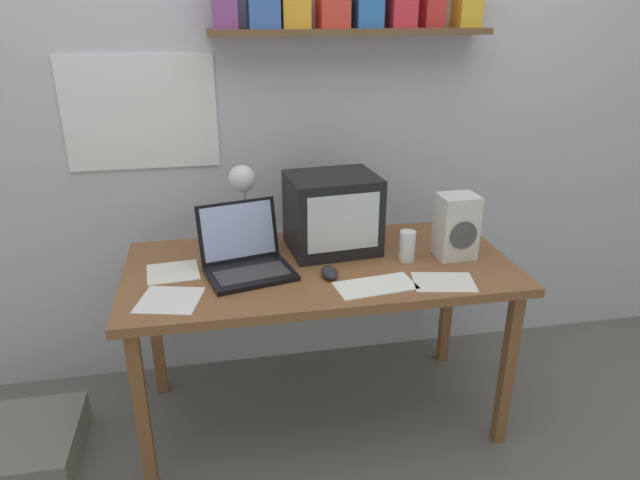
# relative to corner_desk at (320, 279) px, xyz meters

# --- Properties ---
(ground_plane) EXTENTS (12.00, 12.00, 0.00)m
(ground_plane) POSITION_rel_corner_desk_xyz_m (0.00, 0.00, -0.65)
(ground_plane) COLOR slate
(back_wall) EXTENTS (5.60, 0.24, 2.60)m
(back_wall) POSITION_rel_corner_desk_xyz_m (0.00, 0.50, 0.66)
(back_wall) COLOR silver
(back_wall) RESTS_ON ground_plane
(corner_desk) EXTENTS (1.49, 0.72, 0.72)m
(corner_desk) POSITION_rel_corner_desk_xyz_m (0.00, 0.00, 0.00)
(corner_desk) COLOR brown
(corner_desk) RESTS_ON ground_plane
(crt_monitor) EXTENTS (0.37, 0.32, 0.31)m
(crt_monitor) POSITION_rel_corner_desk_xyz_m (0.08, 0.14, 0.22)
(crt_monitor) COLOR black
(crt_monitor) RESTS_ON corner_desk
(laptop) EXTENTS (0.36, 0.34, 0.24)m
(laptop) POSITION_rel_corner_desk_xyz_m (-0.29, 0.00, 0.13)
(laptop) COLOR black
(laptop) RESTS_ON corner_desk
(desk_lamp) EXTENTS (0.12, 0.17, 0.36)m
(desk_lamp) POSITION_rel_corner_desk_xyz_m (-0.27, 0.20, 0.33)
(desk_lamp) COLOR silver
(desk_lamp) RESTS_ON corner_desk
(juice_glass) EXTENTS (0.06, 0.06, 0.12)m
(juice_glass) POSITION_rel_corner_desk_xyz_m (0.34, -0.03, 0.12)
(juice_glass) COLOR white
(juice_glass) RESTS_ON corner_desk
(space_heater) EXTENTS (0.15, 0.13, 0.25)m
(space_heater) POSITION_rel_corner_desk_xyz_m (0.54, -0.03, 0.19)
(space_heater) COLOR silver
(space_heater) RESTS_ON corner_desk
(computer_mouse) EXTENTS (0.06, 0.11, 0.03)m
(computer_mouse) POSITION_rel_corner_desk_xyz_m (0.01, -0.12, 0.08)
(computer_mouse) COLOR #232326
(computer_mouse) RESTS_ON corner_desk
(open_notebook) EXTENTS (0.21, 0.20, 0.00)m
(open_notebook) POSITION_rel_corner_desk_xyz_m (-0.56, 0.03, 0.07)
(open_notebook) COLOR silver
(open_notebook) RESTS_ON corner_desk
(loose_paper_near_laptop) EXTENTS (0.30, 0.18, 0.00)m
(loose_paper_near_laptop) POSITION_rel_corner_desk_xyz_m (0.16, -0.23, 0.07)
(loose_paper_near_laptop) COLOR white
(loose_paper_near_laptop) RESTS_ON corner_desk
(loose_paper_near_monitor) EXTENTS (0.25, 0.20, 0.00)m
(loose_paper_near_monitor) POSITION_rel_corner_desk_xyz_m (0.41, -0.24, 0.07)
(loose_paper_near_monitor) COLOR white
(loose_paper_near_monitor) RESTS_ON corner_desk
(printed_handout) EXTENTS (0.24, 0.24, 0.00)m
(printed_handout) POSITION_rel_corner_desk_xyz_m (-0.56, -0.20, 0.07)
(printed_handout) COLOR white
(printed_handout) RESTS_ON corner_desk
(floor_cushion) EXTENTS (0.44, 0.44, 0.14)m
(floor_cushion) POSITION_rel_corner_desk_xyz_m (-1.19, -0.06, -0.58)
(floor_cushion) COLOR gray
(floor_cushion) RESTS_ON ground_plane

